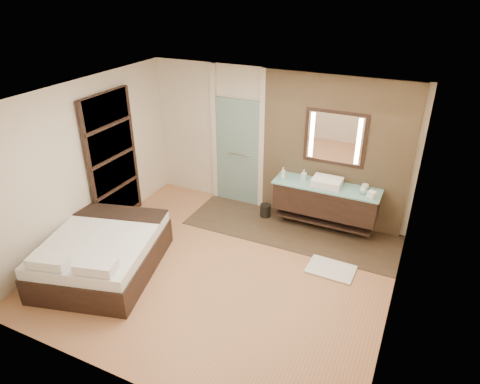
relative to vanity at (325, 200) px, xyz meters
The scene contains 15 objects.
floor 2.29m from the vanity, 119.83° to the right, with size 5.00×5.00×0.00m, color #AC6B48.
tile_strip 0.83m from the vanity, 147.54° to the right, with size 3.80×1.30×0.01m, color #3A2A1F.
stone_wall 0.82m from the vanity, 90.00° to the left, with size 2.60×0.08×2.70m, color tan.
vanity is the anchor object (origin of this frame).
mirror_unit 1.10m from the vanity, 90.00° to the left, with size 1.06×0.04×0.96m.
frosted_door 1.95m from the vanity, behind, with size 1.10×0.12×2.70m.
shoji_partition 3.82m from the vanity, 159.50° to the right, with size 0.06×1.20×2.40m.
bed 3.84m from the vanity, 135.90° to the right, with size 2.01×2.28×0.75m.
bath_mat 1.37m from the vanity, 68.71° to the right, with size 0.72×0.50×0.02m, color white.
waste_bin 1.19m from the vanity, behind, with size 0.20×0.20×0.25m, color black.
tissue_box 0.85m from the vanity, ahead, with size 0.12×0.12×0.10m, color white.
soap_bottle_a 0.88m from the vanity, behind, with size 0.08×0.08×0.21m, color silver.
soap_bottle_b 0.58m from the vanity, behind, with size 0.09×0.09×0.19m, color #B2B2B2.
soap_bottle_c 0.73m from the vanity, ahead, with size 0.13×0.13×0.16m, color silver.
cup 0.72m from the vanity, 10.40° to the left, with size 0.12×0.12×0.09m, color white.
Camera 1 is at (2.56, -4.74, 4.14)m, focal length 32.00 mm.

